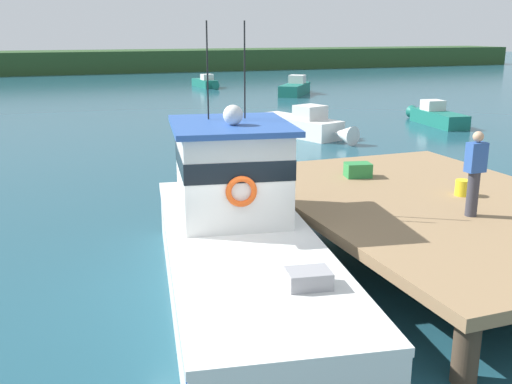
% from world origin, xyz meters
% --- Properties ---
extents(ground_plane, '(200.00, 200.00, 0.00)m').
position_xyz_m(ground_plane, '(0.00, 0.00, 0.00)').
color(ground_plane, '#1E4C5B').
extents(dock, '(6.00, 9.00, 1.20)m').
position_xyz_m(dock, '(4.80, 0.00, 1.07)').
color(dock, '#4C3D2D').
rests_on(dock, ground).
extents(main_fishing_boat, '(3.84, 9.97, 4.80)m').
position_xyz_m(main_fishing_boat, '(0.30, -0.16, 1.01)').
color(main_fishing_boat, white).
rests_on(main_fishing_boat, ground).
extents(crate_single_far, '(0.68, 0.55, 0.34)m').
position_xyz_m(crate_single_far, '(4.25, 2.40, 1.37)').
color(crate_single_far, '#2D8442').
rests_on(crate_single_far, dock).
extents(bait_bucket, '(0.32, 0.32, 0.34)m').
position_xyz_m(bait_bucket, '(5.51, 0.16, 1.37)').
color(bait_bucket, yellow).
rests_on(bait_bucket, dock).
extents(deckhand_by_the_boat, '(0.36, 0.22, 1.63)m').
position_xyz_m(deckhand_by_the_boat, '(4.70, -1.08, 2.06)').
color(deckhand_by_the_boat, '#383842').
rests_on(deckhand_by_the_boat, dock).
extents(moored_boat_off_the_point, '(1.39, 4.42, 1.11)m').
position_xyz_m(moored_boat_off_the_point, '(10.81, 39.02, 0.38)').
color(moored_boat_off_the_point, '#196B5B').
rests_on(moored_boat_off_the_point, ground).
extents(moored_boat_far_right, '(2.85, 5.68, 1.43)m').
position_xyz_m(moored_boat_far_right, '(8.38, 14.32, 0.49)').
color(moored_boat_far_right, white).
rests_on(moored_boat_far_right, ground).
extents(moored_boat_near_channel, '(1.61, 4.77, 1.19)m').
position_xyz_m(moored_boat_near_channel, '(16.16, 15.19, 0.41)').
color(moored_boat_near_channel, '#196B5B').
rests_on(moored_boat_near_channel, ground).
extents(moored_boat_mid_harbor, '(4.24, 5.05, 1.41)m').
position_xyz_m(moored_boat_mid_harbor, '(15.54, 31.07, 0.48)').
color(moored_boat_mid_harbor, '#196B5B').
rests_on(moored_boat_mid_harbor, ground).
extents(far_shoreline, '(120.00, 8.00, 2.40)m').
position_xyz_m(far_shoreline, '(0.00, 62.00, 1.20)').
color(far_shoreline, '#284723').
rests_on(far_shoreline, ground).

